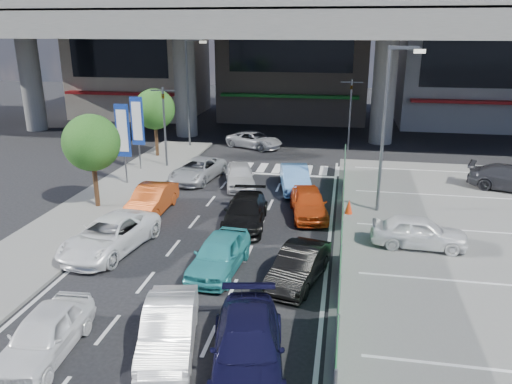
% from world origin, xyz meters
% --- Properties ---
extents(ground, '(120.00, 120.00, 0.00)m').
position_xyz_m(ground, '(0.00, 0.00, 0.00)').
color(ground, black).
rests_on(ground, ground).
extents(parking_lot, '(12.00, 28.00, 0.06)m').
position_xyz_m(parking_lot, '(11.00, 2.00, 0.03)').
color(parking_lot, slate).
rests_on(parking_lot, ground).
extents(sidewalk_left, '(4.00, 30.00, 0.12)m').
position_xyz_m(sidewalk_left, '(-7.00, 4.00, 0.06)').
color(sidewalk_left, slate).
rests_on(sidewalk_left, ground).
extents(fence_run, '(0.16, 22.00, 1.80)m').
position_xyz_m(fence_run, '(5.30, 1.00, 0.90)').
color(fence_run, '#216134').
rests_on(fence_run, ground).
extents(expressway, '(64.00, 14.00, 10.75)m').
position_xyz_m(expressway, '(0.00, 22.00, 8.76)').
color(expressway, '#63635F').
rests_on(expressway, ground).
extents(building_west, '(12.00, 10.90, 13.00)m').
position_xyz_m(building_west, '(-16.00, 31.97, 6.49)').
color(building_west, '#9F9280').
rests_on(building_west, ground).
extents(building_center, '(14.00, 10.90, 15.00)m').
position_xyz_m(building_center, '(0.00, 32.97, 7.49)').
color(building_center, gray).
rests_on(building_center, ground).
extents(building_east, '(12.00, 10.90, 12.00)m').
position_xyz_m(building_east, '(16.00, 31.97, 5.99)').
color(building_east, gray).
rests_on(building_east, ground).
extents(traffic_light_left, '(1.60, 1.24, 5.20)m').
position_xyz_m(traffic_light_left, '(-6.20, 12.00, 3.94)').
color(traffic_light_left, '#595B60').
rests_on(traffic_light_left, ground).
extents(traffic_light_right, '(1.60, 1.24, 5.20)m').
position_xyz_m(traffic_light_right, '(5.50, 19.00, 3.94)').
color(traffic_light_right, '#595B60').
rests_on(traffic_light_right, ground).
extents(street_lamp_right, '(1.65, 0.22, 8.00)m').
position_xyz_m(street_lamp_right, '(7.17, 6.00, 4.77)').
color(street_lamp_right, '#595B60').
rests_on(street_lamp_right, ground).
extents(street_lamp_left, '(1.65, 0.22, 8.00)m').
position_xyz_m(street_lamp_left, '(-6.33, 18.00, 4.77)').
color(street_lamp_left, '#595B60').
rests_on(street_lamp_left, ground).
extents(signboard_near, '(0.80, 0.14, 4.70)m').
position_xyz_m(signboard_near, '(-7.20, 7.99, 3.06)').
color(signboard_near, '#595B60').
rests_on(signboard_near, ground).
extents(signboard_far, '(0.80, 0.14, 4.70)m').
position_xyz_m(signboard_far, '(-7.60, 10.99, 3.06)').
color(signboard_far, '#595B60').
rests_on(signboard_far, ground).
extents(tree_near, '(2.80, 2.80, 4.80)m').
position_xyz_m(tree_near, '(-7.00, 4.00, 3.39)').
color(tree_near, '#382314').
rests_on(tree_near, ground).
extents(tree_far, '(2.80, 2.80, 4.80)m').
position_xyz_m(tree_far, '(-7.80, 14.50, 3.39)').
color(tree_far, '#382314').
rests_on(tree_far, ground).
extents(van_white_back_left, '(1.77, 3.95, 1.32)m').
position_xyz_m(van_white_back_left, '(-2.73, -7.44, 0.66)').
color(van_white_back_left, white).
rests_on(van_white_back_left, ground).
extents(hatch_white_back_mid, '(2.29, 4.26, 1.33)m').
position_xyz_m(hatch_white_back_mid, '(0.59, -6.54, 0.67)').
color(hatch_white_back_mid, white).
rests_on(hatch_white_back_mid, ground).
extents(minivan_navy_back, '(2.75, 5.02, 1.38)m').
position_xyz_m(minivan_navy_back, '(2.96, -7.03, 0.69)').
color(minivan_navy_back, black).
rests_on(minivan_navy_back, ground).
extents(sedan_white_mid_left, '(3.03, 5.26, 1.38)m').
position_xyz_m(sedan_white_mid_left, '(-4.04, -0.69, 0.69)').
color(sedan_white_mid_left, white).
rests_on(sedan_white_mid_left, ground).
extents(taxi_teal_mid, '(1.94, 4.16, 1.38)m').
position_xyz_m(taxi_teal_mid, '(0.81, -1.62, 0.69)').
color(taxi_teal_mid, teal).
rests_on(taxi_teal_mid, ground).
extents(hatch_black_mid_right, '(2.21, 4.10, 1.28)m').
position_xyz_m(hatch_black_mid_right, '(3.84, -1.95, 0.64)').
color(hatch_black_mid_right, black).
rests_on(hatch_black_mid_right, ground).
extents(taxi_orange_left, '(1.49, 4.20, 1.38)m').
position_xyz_m(taxi_orange_left, '(-4.00, 3.81, 0.69)').
color(taxi_orange_left, '#C04615').
rests_on(taxi_orange_left, ground).
extents(sedan_black_mid, '(2.20, 4.67, 1.32)m').
position_xyz_m(sedan_black_mid, '(0.87, 3.03, 0.66)').
color(sedan_black_mid, black).
rests_on(sedan_black_mid, ground).
extents(taxi_orange_right, '(2.35, 4.28, 1.38)m').
position_xyz_m(taxi_orange_right, '(3.66, 4.73, 0.69)').
color(taxi_orange_right, '#BC3C10').
rests_on(taxi_orange_right, ground).
extents(wagon_silver_front_left, '(2.84, 4.88, 1.28)m').
position_xyz_m(wagon_silver_front_left, '(-3.37, 9.60, 0.64)').
color(wagon_silver_front_left, '#A6A8AD').
rests_on(wagon_silver_front_left, ground).
extents(sedan_white_front_mid, '(2.58, 4.27, 1.36)m').
position_xyz_m(sedan_white_front_mid, '(-0.61, 8.77, 0.68)').
color(sedan_white_front_mid, silver).
rests_on(sedan_white_front_mid, ground).
extents(kei_truck_front_right, '(2.25, 4.39, 1.38)m').
position_xyz_m(kei_truck_front_right, '(2.59, 8.67, 0.69)').
color(kei_truck_front_right, '#538BCA').
rests_on(kei_truck_front_right, ground).
extents(crossing_wagon_silver, '(4.81, 3.61, 1.21)m').
position_xyz_m(crossing_wagon_silver, '(-1.54, 18.52, 0.61)').
color(crossing_wagon_silver, '#A2A3AA').
rests_on(crossing_wagon_silver, ground).
extents(parked_sedan_white, '(3.97, 1.76, 1.33)m').
position_xyz_m(parked_sedan_white, '(8.45, 1.87, 0.72)').
color(parked_sedan_white, white).
rests_on(parked_sedan_white, parking_lot).
extents(traffic_cone, '(0.47, 0.47, 0.73)m').
position_xyz_m(traffic_cone, '(5.60, 5.29, 0.42)').
color(traffic_cone, red).
rests_on(traffic_cone, parking_lot).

